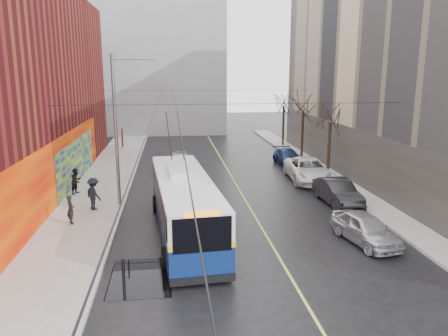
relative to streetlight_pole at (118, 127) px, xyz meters
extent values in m
plane|color=black|center=(6.14, -10.00, -4.85)|extent=(140.00, 140.00, 0.00)
cube|color=gray|center=(-1.86, 2.00, -4.77)|extent=(4.00, 60.00, 0.15)
cube|color=gray|center=(15.14, 2.00, -4.77)|extent=(2.00, 60.00, 0.15)
cube|color=#BFB74C|center=(7.64, 4.00, -4.84)|extent=(0.12, 50.00, 0.01)
cube|color=red|center=(-3.82, 0.00, -2.85)|extent=(0.08, 28.00, 4.00)
cube|color=#0510A5|center=(-3.78, 6.00, -3.25)|extent=(0.06, 12.00, 3.20)
cube|color=#4C4742|center=(16.11, 4.00, -2.85)|extent=(0.06, 36.00, 4.00)
cube|color=gray|center=(0.14, 35.00, 4.15)|extent=(20.00, 12.00, 18.00)
cylinder|color=slate|center=(-0.16, 0.00, -0.35)|extent=(0.20, 0.20, 9.00)
cube|color=#550C10|center=(0.19, 0.00, -0.65)|extent=(0.04, 0.60, 1.10)
cylinder|color=slate|center=(1.04, 0.00, 3.85)|extent=(2.40, 0.10, 0.10)
cube|color=slate|center=(2.14, 0.00, 3.75)|extent=(0.50, 0.22, 0.12)
cylinder|color=black|center=(2.34, 5.00, 1.35)|extent=(0.02, 60.00, 0.02)
cylinder|color=black|center=(3.34, 5.00, 1.35)|extent=(0.02, 60.00, 0.02)
cylinder|color=black|center=(6.14, -4.00, 1.55)|extent=(18.00, 0.02, 0.02)
cylinder|color=black|center=(6.14, 12.00, 1.55)|extent=(18.00, 0.02, 0.02)
cylinder|color=black|center=(15.14, 6.00, -2.75)|extent=(0.24, 0.24, 4.20)
cylinder|color=black|center=(15.14, 13.00, -2.61)|extent=(0.24, 0.24, 4.48)
cylinder|color=black|center=(15.14, 20.00, -2.66)|extent=(0.24, 0.24, 4.37)
cube|color=black|center=(1.71, -9.69, -4.84)|extent=(2.42, 3.55, 0.01)
ellipsoid|color=slate|center=(3.12, -0.84, 3.26)|extent=(0.44, 0.20, 0.12)
ellipsoid|color=slate|center=(5.79, 0.57, 3.08)|extent=(0.44, 0.20, 0.12)
ellipsoid|color=slate|center=(0.95, -0.32, 1.89)|extent=(0.44, 0.20, 0.12)
cube|color=navy|center=(3.62, -5.08, -3.93)|extent=(3.47, 11.75, 1.45)
cube|color=silver|center=(3.62, -5.08, -2.58)|extent=(3.47, 11.75, 1.25)
cube|color=yellow|center=(3.62, -5.08, -3.21)|extent=(3.51, 11.79, 0.21)
cube|color=black|center=(4.10, -10.86, -2.72)|extent=(2.21, 0.22, 1.35)
cube|color=black|center=(3.13, 0.70, -2.72)|extent=(2.21, 0.22, 1.16)
cube|color=black|center=(2.35, -5.18, -2.68)|extent=(0.93, 10.58, 0.96)
cube|color=black|center=(4.89, -4.97, -2.68)|extent=(0.93, 10.58, 0.96)
cube|color=silver|center=(3.54, -4.12, -1.81)|extent=(1.59, 3.00, 0.29)
cube|color=black|center=(4.11, -10.90, -4.51)|extent=(2.51, 0.33, 0.29)
cylinder|color=black|center=(2.69, -9.03, -4.36)|extent=(0.37, 0.99, 0.96)
cylinder|color=black|center=(5.19, -8.82, -4.36)|extent=(0.37, 0.99, 0.96)
cylinder|color=black|center=(2.04, -1.34, -4.36)|extent=(0.37, 0.99, 0.96)
cylinder|color=black|center=(4.54, -1.13, -4.36)|extent=(0.37, 0.99, 0.96)
cylinder|color=black|center=(2.92, -0.78, -0.41)|extent=(0.34, 3.35, 2.37)
cylinder|color=black|center=(3.59, -0.72, -0.41)|extent=(0.34, 3.35, 2.37)
imported|color=silver|center=(12.11, -7.34, -4.13)|extent=(2.38, 4.42, 1.43)
imported|color=black|center=(13.14, -1.15, -4.09)|extent=(1.83, 4.68, 1.52)
imported|color=white|center=(13.14, 4.68, -4.01)|extent=(3.15, 6.20, 1.68)
imported|color=navy|center=(13.14, 10.49, -4.18)|extent=(1.99, 4.64, 1.33)
imported|color=#AAA9AE|center=(3.70, 9.34, -4.05)|extent=(2.01, 4.72, 1.59)
imported|color=black|center=(-2.29, -3.30, -3.91)|extent=(0.58, 0.68, 1.57)
imported|color=black|center=(-3.19, 2.66, -3.85)|extent=(0.91, 1.00, 1.69)
imported|color=black|center=(-1.49, -0.98, -3.75)|extent=(1.34, 1.37, 1.89)
camera|label=1|loc=(3.07, -25.99, 3.18)|focal=35.00mm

